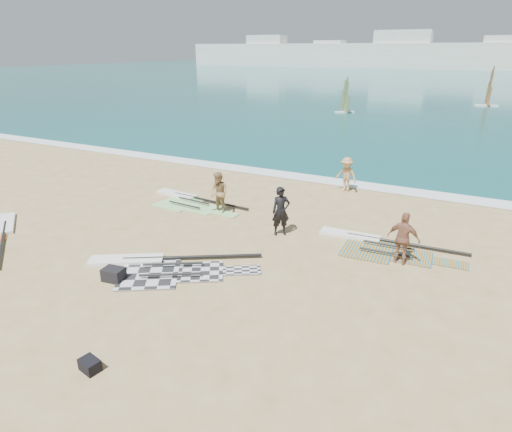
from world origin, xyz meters
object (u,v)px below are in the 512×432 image
at_px(beachgoer_left, 219,193).
at_px(beachgoer_mid, 346,175).
at_px(gear_bag_far, 90,365).
at_px(rig_orange, 376,245).
at_px(beachgoer_back, 403,239).
at_px(gear_bag_near, 114,274).
at_px(rig_green, 187,201).
at_px(rig_grey, 159,266).
at_px(person_wetsuit, 281,211).

bearing_deg(beachgoer_left, beachgoer_mid, 67.19).
bearing_deg(beachgoer_left, gear_bag_far, -61.49).
relative_size(rig_orange, beachgoer_back, 2.95).
bearing_deg(gear_bag_near, rig_green, 107.79).
distance_m(beachgoer_mid, beachgoer_back, 7.34).
bearing_deg(rig_grey, beachgoer_left, 68.40).
distance_m(rig_grey, gear_bag_near, 1.40).
xyz_separation_m(rig_green, gear_bag_far, (4.45, -9.73, 0.08)).
relative_size(rig_green, gear_bag_far, 11.25).
xyz_separation_m(rig_orange, person_wetsuit, (-3.36, -0.55, 0.86)).
bearing_deg(beachgoer_mid, gear_bag_near, -92.38).
bearing_deg(gear_bag_near, rig_grey, 60.96).
height_order(gear_bag_near, beachgoer_left, beachgoer_left).
height_order(person_wetsuit, beachgoer_mid, person_wetsuit).
distance_m(beachgoer_left, beachgoer_back, 7.55).
bearing_deg(rig_orange, beachgoer_back, -45.91).
distance_m(rig_grey, beachgoer_back, 7.67).
height_order(gear_bag_near, beachgoer_back, beachgoer_back).
xyz_separation_m(gear_bag_near, gear_bag_far, (2.32, -3.07, -0.06)).
xyz_separation_m(gear_bag_near, beachgoer_back, (7.34, 4.94, 0.67)).
bearing_deg(beachgoer_back, person_wetsuit, 3.50).
relative_size(rig_grey, gear_bag_far, 12.11).
xyz_separation_m(person_wetsuit, beachgoer_mid, (0.70, 6.02, -0.07)).
height_order(person_wetsuit, beachgoer_back, person_wetsuit).
height_order(rig_grey, gear_bag_near, gear_bag_near).
bearing_deg(gear_bag_near, beachgoer_left, 91.16).
distance_m(rig_green, person_wetsuit, 5.39).
bearing_deg(gear_bag_far, beachgoer_left, 104.86).
bearing_deg(rig_grey, rig_green, 86.47).
bearing_deg(rig_grey, person_wetsuit, 29.38).
height_order(rig_orange, gear_bag_far, gear_bag_far).
relative_size(rig_green, person_wetsuit, 2.77).
xyz_separation_m(gear_bag_far, person_wetsuit, (0.69, 8.37, 0.77)).
bearing_deg(rig_orange, rig_grey, -143.57).
height_order(rig_grey, beachgoer_left, beachgoer_left).
relative_size(rig_grey, beachgoer_mid, 3.23).
bearing_deg(person_wetsuit, gear_bag_far, -132.86).
xyz_separation_m(beachgoer_left, beachgoer_back, (7.46, -1.19, -0.01)).
relative_size(beachgoer_left, beachgoer_mid, 1.04).
height_order(person_wetsuit, beachgoer_left, person_wetsuit).
bearing_deg(person_wetsuit, beachgoer_left, 127.01).
bearing_deg(beachgoer_left, gear_bag_near, -75.19).
bearing_deg(gear_bag_far, beachgoer_mid, 84.46).
relative_size(rig_green, beachgoer_back, 2.91).
height_order(gear_bag_far, person_wetsuit, person_wetsuit).
relative_size(beachgoer_mid, beachgoer_back, 0.97).
xyz_separation_m(gear_bag_near, beachgoer_mid, (3.71, 11.31, 0.64)).
distance_m(gear_bag_near, person_wetsuit, 6.13).
distance_m(gear_bag_far, person_wetsuit, 8.43).
xyz_separation_m(beachgoer_mid, beachgoer_back, (3.62, -6.38, 0.03)).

